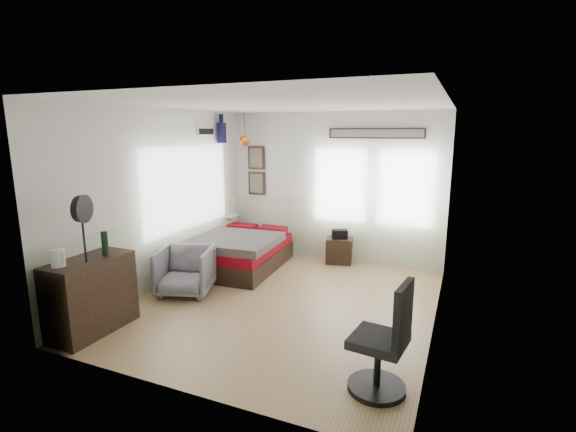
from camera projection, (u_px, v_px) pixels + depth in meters
name	position (u px, v px, depth m)	size (l,w,h in m)	color
ground_plane	(283.00, 302.00, 5.86)	(4.00, 4.50, 0.01)	#9B7948
room_shell	(283.00, 186.00, 5.74)	(4.02, 4.52, 2.71)	silver
wall_decor	(271.00, 145.00, 7.63)	(3.55, 1.32, 1.44)	#3D2519
bed	(240.00, 252.00, 7.27)	(1.44, 1.94, 0.60)	black
dresser	(91.00, 295.00, 4.93)	(0.48, 1.00, 0.90)	black
armchair	(185.00, 271.00, 6.11)	(0.74, 0.76, 0.69)	slate
nightstand	(339.00, 250.00, 7.57)	(0.46, 0.36, 0.46)	black
task_chair	(385.00, 348.00, 3.75)	(0.54, 0.54, 1.07)	black
kettle	(58.00, 258.00, 4.54)	(0.17, 0.15, 0.20)	silver
bottle	(105.00, 244.00, 4.92)	(0.08, 0.08, 0.30)	black
stand_fan	(82.00, 210.00, 4.58)	(0.17, 0.31, 0.77)	black
black_bag	(340.00, 234.00, 7.51)	(0.27, 0.18, 0.16)	black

